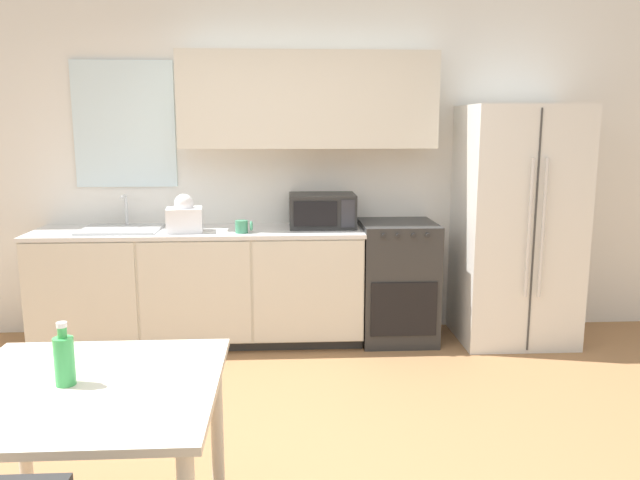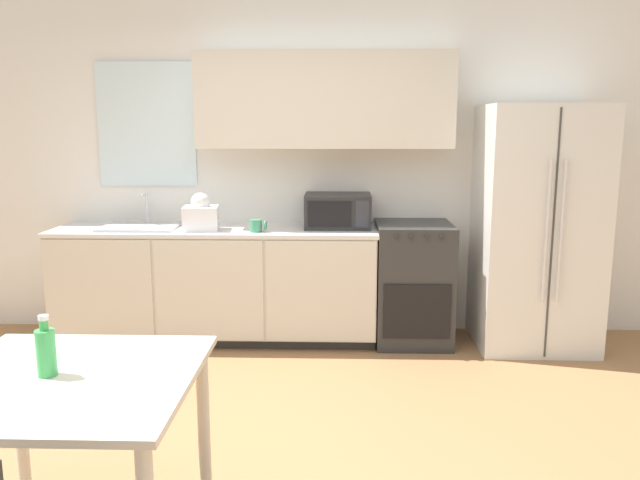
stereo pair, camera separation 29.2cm
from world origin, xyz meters
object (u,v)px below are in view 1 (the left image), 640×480
coffee_mug (243,227)px  dining_table (87,412)px  drink_bottle (64,359)px  microwave (322,211)px  oven_range (397,281)px  refrigerator (516,225)px

coffee_mug → dining_table: size_ratio=0.13×
drink_bottle → microwave: bearing=67.2°
oven_range → refrigerator: refrigerator is taller
dining_table → microwave: bearing=68.6°
microwave → drink_bottle: size_ratio=2.14×
oven_range → refrigerator: bearing=-3.2°
refrigerator → dining_table: size_ratio=1.89×
oven_range → microwave: (-0.59, 0.08, 0.56)m
drink_bottle → refrigerator: bearing=43.6°
oven_range → microwave: 0.81m
microwave → coffee_mug: microwave is taller
dining_table → drink_bottle: 0.21m
refrigerator → coffee_mug: bearing=-177.2°
oven_range → dining_table: 3.01m
coffee_mug → oven_range: bearing=7.4°
dining_table → drink_bottle: (-0.07, 0.01, 0.20)m
refrigerator → drink_bottle: refrigerator is taller
refrigerator → coffee_mug: refrigerator is taller
oven_range → microwave: bearing=171.9°
refrigerator → microwave: size_ratio=3.59×
oven_range → dining_table: oven_range is taller
microwave → refrigerator: bearing=-5.1°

